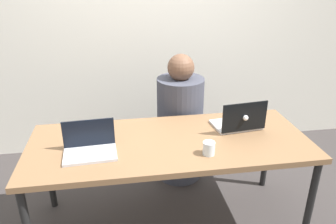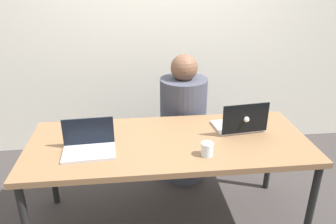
% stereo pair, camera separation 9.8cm
% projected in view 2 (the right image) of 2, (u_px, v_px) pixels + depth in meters
% --- Properties ---
extents(ground_plane, '(12.00, 12.00, 0.00)m').
position_uv_depth(ground_plane, '(169.00, 222.00, 2.55)').
color(ground_plane, '#3A3534').
extents(back_wall, '(5.02, 0.10, 2.32)m').
position_uv_depth(back_wall, '(154.00, 39.00, 3.30)').
color(back_wall, white).
rests_on(back_wall, ground).
extents(desk, '(1.93, 0.79, 0.72)m').
position_uv_depth(desk, '(169.00, 148.00, 2.28)').
color(desk, '#856040').
rests_on(desk, ground).
extents(person_at_center, '(0.43, 0.43, 1.17)m').
position_uv_depth(person_at_center, '(183.00, 126.00, 2.94)').
color(person_at_center, '#414451').
rests_on(person_at_center, ground).
extents(laptop_front_left, '(0.34, 0.25, 0.20)m').
position_uv_depth(laptop_front_left, '(89.00, 145.00, 2.11)').
color(laptop_front_left, silver).
rests_on(laptop_front_left, desk).
extents(laptop_back_right, '(0.37, 0.29, 0.23)m').
position_uv_depth(laptop_back_right, '(240.00, 123.00, 2.39)').
color(laptop_back_right, silver).
rests_on(laptop_back_right, desk).
extents(water_glass_right, '(0.08, 0.08, 0.09)m').
position_uv_depth(water_glass_right, '(207.00, 150.00, 2.07)').
color(water_glass_right, silver).
rests_on(water_glass_right, desk).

